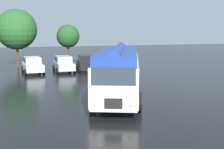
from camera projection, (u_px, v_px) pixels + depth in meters
ground_plane at (109, 102)px, 19.56m from camera, size 120.00×120.00×0.00m
vintage_bus at (118, 70)px, 20.15m from camera, size 5.82×10.31×3.49m
car_near_left at (33, 65)px, 31.79m from camera, size 2.27×4.35×1.66m
car_mid_left at (64, 64)px, 32.79m from camera, size 2.06×4.25×1.66m
car_mid_right at (86, 63)px, 33.70m from camera, size 2.20×4.32×1.66m
car_far_right at (111, 61)px, 35.16m from camera, size 2.01×4.23×1.66m
tree_left_of_centre at (16, 30)px, 36.19m from camera, size 4.72×4.72×6.80m
tree_centre at (69, 36)px, 37.92m from camera, size 2.81×2.81×5.01m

